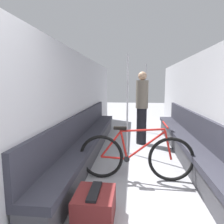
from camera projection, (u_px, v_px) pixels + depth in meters
wall_left at (77, 105)px, 4.15m from camera, size 0.10×9.04×2.13m
wall_right at (203, 106)px, 3.88m from camera, size 0.10×9.04×2.13m
bench_seat_row_left at (89, 140)px, 4.27m from camera, size 0.43×5.07×0.90m
bench_seat_row_right at (188, 143)px, 4.05m from camera, size 0.43×5.07×0.90m
bicycle at (135, 157)px, 3.11m from camera, size 1.79×0.46×0.91m
grab_pole_near at (145, 99)px, 6.15m from camera, size 0.08×0.08×2.11m
grab_pole_far at (127, 106)px, 4.23m from camera, size 0.08×0.08×2.11m
passenger_standing at (142, 107)px, 4.93m from camera, size 0.30×0.30×1.79m
luggage_bag at (95, 206)px, 2.20m from camera, size 0.43×0.47×0.35m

